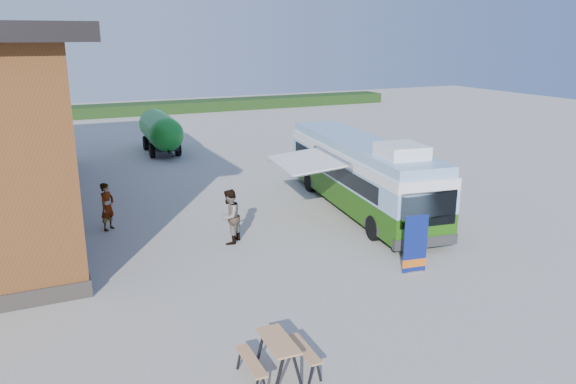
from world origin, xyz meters
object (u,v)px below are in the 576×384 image
picnic_table (278,349)px  person_a (107,207)px  bus (360,172)px  slurry_tanker (160,130)px  banner (415,249)px  person_b (230,217)px

picnic_table → person_a: size_ratio=0.85×
bus → slurry_tanker: bus is taller
banner → person_b: person_b is taller
picnic_table → person_b: 8.33m
picnic_table → slurry_tanker: slurry_tanker is taller
person_b → slurry_tanker: slurry_tanker is taller
person_a → banner: bearing=-89.7°
bus → person_b: size_ratio=5.78×
banner → person_a: size_ratio=1.02×
slurry_tanker → bus: bearing=-69.0°
bus → banner: size_ratio=6.07×
picnic_table → person_a: (-1.98, 11.44, 0.27)m
bus → person_a: size_ratio=6.21×
person_a → person_b: person_b is taller
bus → picnic_table: bus is taller
bus → person_a: bearing=177.8°
person_a → slurry_tanker: size_ratio=0.27×
person_a → slurry_tanker: slurry_tanker is taller
person_b → bus: bearing=146.7°
bus → banner: 6.75m
person_a → person_b: bearing=-86.1°
banner → picnic_table: 6.93m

